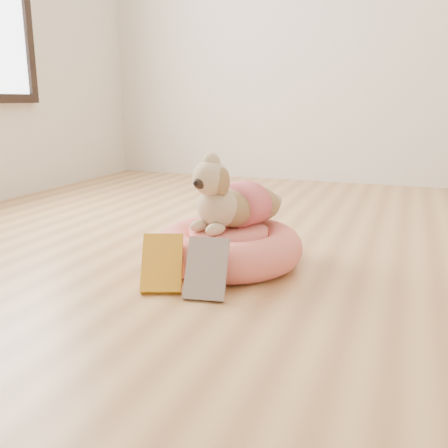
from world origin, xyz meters
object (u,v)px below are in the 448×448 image
(pet_bed, at_px, (228,247))
(book_white, at_px, (206,269))
(dog, at_px, (232,189))
(book_yellow, at_px, (162,263))

(pet_bed, relative_size, book_white, 2.79)
(pet_bed, xyz_separation_m, book_white, (0.05, -0.35, 0.02))
(pet_bed, distance_m, book_white, 0.35)
(dog, xyz_separation_m, book_yellow, (-0.14, -0.36, -0.22))
(pet_bed, distance_m, dog, 0.24)
(dog, height_order, book_yellow, dog)
(pet_bed, height_order, book_white, book_white)
(pet_bed, xyz_separation_m, book_yellow, (-0.13, -0.33, 0.02))
(pet_bed, height_order, book_yellow, book_yellow)
(book_yellow, bearing_deg, book_white, -24.05)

